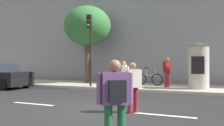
{
  "coord_description": "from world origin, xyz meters",
  "views": [
    {
      "loc": [
        3.72,
        -6.76,
        1.48
      ],
      "look_at": [
        -0.1,
        2.0,
        1.51
      ],
      "focal_mm": 37.71,
      "sensor_mm": 36.0,
      "label": 1
    }
  ],
  "objects_px": {
    "bicycle_leaning": "(149,79)",
    "pedestrian_in_dark_shirt": "(124,72)",
    "street_tree": "(87,26)",
    "pedestrian_in_light_jacket": "(115,96)",
    "poster_column": "(198,65)",
    "traffic_light": "(90,38)",
    "pedestrian_with_backpack": "(133,84)",
    "pedestrian_in_red_top": "(167,70)"
  },
  "relations": [
    {
      "from": "traffic_light",
      "to": "pedestrian_in_light_jacket",
      "type": "bearing_deg",
      "value": -58.52
    },
    {
      "from": "street_tree",
      "to": "pedestrian_with_backpack",
      "type": "xyz_separation_m",
      "value": [
        5.9,
        -7.68,
        -3.21
      ]
    },
    {
      "from": "street_tree",
      "to": "pedestrian_in_red_top",
      "type": "bearing_deg",
      "value": -9.43
    },
    {
      "from": "bicycle_leaning",
      "to": "pedestrian_in_red_top",
      "type": "bearing_deg",
      "value": -32.67
    },
    {
      "from": "pedestrian_in_light_jacket",
      "to": "street_tree",
      "type": "bearing_deg",
      "value": 121.62
    },
    {
      "from": "pedestrian_in_dark_shirt",
      "to": "pedestrian_with_backpack",
      "type": "bearing_deg",
      "value": -67.11
    },
    {
      "from": "street_tree",
      "to": "pedestrian_in_dark_shirt",
      "type": "height_order",
      "value": "street_tree"
    },
    {
      "from": "traffic_light",
      "to": "pedestrian_in_red_top",
      "type": "bearing_deg",
      "value": 19.3
    },
    {
      "from": "pedestrian_with_backpack",
      "to": "pedestrian_in_light_jacket",
      "type": "distance_m",
      "value": 3.14
    },
    {
      "from": "pedestrian_in_light_jacket",
      "to": "pedestrian_in_dark_shirt",
      "type": "xyz_separation_m",
      "value": [
        -3.1,
        8.72,
        0.1
      ]
    },
    {
      "from": "pedestrian_in_dark_shirt",
      "to": "bicycle_leaning",
      "type": "relative_size",
      "value": 0.83
    },
    {
      "from": "pedestrian_in_red_top",
      "to": "pedestrian_with_backpack",
      "type": "bearing_deg",
      "value": -88.35
    },
    {
      "from": "poster_column",
      "to": "street_tree",
      "type": "xyz_separation_m",
      "value": [
        -7.39,
        1.13,
        2.68
      ]
    },
    {
      "from": "pedestrian_in_dark_shirt",
      "to": "pedestrian_in_red_top",
      "type": "height_order",
      "value": "pedestrian_in_red_top"
    },
    {
      "from": "pedestrian_in_dark_shirt",
      "to": "bicycle_leaning",
      "type": "xyz_separation_m",
      "value": [
        0.92,
        1.88,
        -0.49
      ]
    },
    {
      "from": "street_tree",
      "to": "pedestrian_with_backpack",
      "type": "relative_size",
      "value": 3.53
    },
    {
      "from": "bicycle_leaning",
      "to": "pedestrian_in_dark_shirt",
      "type": "bearing_deg",
      "value": -116.17
    },
    {
      "from": "pedestrian_with_backpack",
      "to": "pedestrian_in_light_jacket",
      "type": "height_order",
      "value": "pedestrian_in_light_jacket"
    },
    {
      "from": "street_tree",
      "to": "pedestrian_in_light_jacket",
      "type": "distance_m",
      "value": 13.0
    },
    {
      "from": "pedestrian_with_backpack",
      "to": "pedestrian_in_light_jacket",
      "type": "relative_size",
      "value": 0.98
    },
    {
      "from": "poster_column",
      "to": "pedestrian_in_light_jacket",
      "type": "xyz_separation_m",
      "value": [
        -0.78,
        -9.61,
        -0.49
      ]
    },
    {
      "from": "street_tree",
      "to": "bicycle_leaning",
      "type": "height_order",
      "value": "street_tree"
    },
    {
      "from": "pedestrian_in_red_top",
      "to": "bicycle_leaning",
      "type": "height_order",
      "value": "pedestrian_in_red_top"
    },
    {
      "from": "street_tree",
      "to": "bicycle_leaning",
      "type": "relative_size",
      "value": 3.03
    },
    {
      "from": "traffic_light",
      "to": "pedestrian_with_backpack",
      "type": "bearing_deg",
      "value": -50.19
    },
    {
      "from": "pedestrian_in_dark_shirt",
      "to": "bicycle_leaning",
      "type": "bearing_deg",
      "value": 63.83
    },
    {
      "from": "traffic_light",
      "to": "bicycle_leaning",
      "type": "bearing_deg",
      "value": 38.04
    },
    {
      "from": "street_tree",
      "to": "pedestrian_in_dark_shirt",
      "type": "relative_size",
      "value": 3.64
    },
    {
      "from": "pedestrian_in_light_jacket",
      "to": "poster_column",
      "type": "bearing_deg",
      "value": 85.36
    },
    {
      "from": "street_tree",
      "to": "pedestrian_in_light_jacket",
      "type": "bearing_deg",
      "value": -58.38
    },
    {
      "from": "poster_column",
      "to": "bicycle_leaning",
      "type": "bearing_deg",
      "value": 161.39
    },
    {
      "from": "poster_column",
      "to": "street_tree",
      "type": "relative_size",
      "value": 0.46
    },
    {
      "from": "poster_column",
      "to": "pedestrian_in_light_jacket",
      "type": "height_order",
      "value": "poster_column"
    },
    {
      "from": "traffic_light",
      "to": "poster_column",
      "type": "xyz_separation_m",
      "value": [
        5.87,
        1.29,
        -1.55
      ]
    },
    {
      "from": "pedestrian_with_backpack",
      "to": "bicycle_leaning",
      "type": "height_order",
      "value": "pedestrian_with_backpack"
    },
    {
      "from": "pedestrian_in_red_top",
      "to": "poster_column",
      "type": "bearing_deg",
      "value": -6.05
    },
    {
      "from": "pedestrian_in_light_jacket",
      "to": "bicycle_leaning",
      "type": "relative_size",
      "value": 0.88
    },
    {
      "from": "poster_column",
      "to": "bicycle_leaning",
      "type": "distance_m",
      "value": 3.24
    },
    {
      "from": "traffic_light",
      "to": "pedestrian_in_red_top",
      "type": "height_order",
      "value": "traffic_light"
    },
    {
      "from": "traffic_light",
      "to": "bicycle_leaning",
      "type": "height_order",
      "value": "traffic_light"
    },
    {
      "from": "pedestrian_in_dark_shirt",
      "to": "bicycle_leaning",
      "type": "height_order",
      "value": "pedestrian_in_dark_shirt"
    },
    {
      "from": "traffic_light",
      "to": "pedestrian_in_dark_shirt",
      "type": "distance_m",
      "value": 2.81
    }
  ]
}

